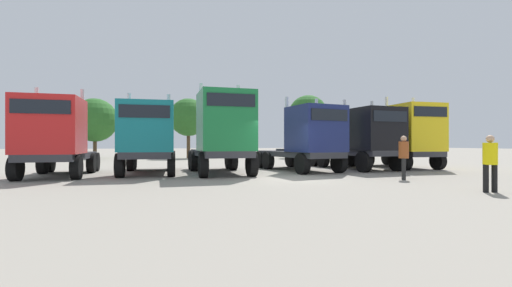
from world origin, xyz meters
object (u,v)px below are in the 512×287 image
at_px(semi_truck_navy, 308,138).
at_px(semi_truck_black, 366,138).
at_px(semi_truck_green, 223,132).
at_px(visitor_with_camera, 404,154).
at_px(visitor_in_hivis, 490,159).
at_px(semi_truck_yellow, 409,136).
at_px(semi_truck_red, 54,136).
at_px(semi_truck_teal, 148,137).

relative_size(semi_truck_navy, semi_truck_black, 0.97).
xyz_separation_m(semi_truck_green, visitor_with_camera, (6.77, -4.33, -0.99)).
bearing_deg(visitor_with_camera, semi_truck_green, -173.51).
distance_m(semi_truck_navy, visitor_in_hivis, 8.84).
bearing_deg(semi_truck_yellow, semi_truck_red, -86.73).
relative_size(semi_truck_teal, semi_truck_yellow, 1.02).
xyz_separation_m(semi_truck_teal, semi_truck_yellow, (14.87, -0.41, 0.17)).
distance_m(semi_truck_green, visitor_with_camera, 8.10).
bearing_deg(semi_truck_teal, semi_truck_yellow, 92.03).
bearing_deg(semi_truck_teal, visitor_with_camera, 65.52).
xyz_separation_m(semi_truck_teal, visitor_with_camera, (10.21, -5.45, -0.73)).
relative_size(semi_truck_green, semi_truck_black, 0.98).
relative_size(semi_truck_red, semi_truck_green, 0.90).
relative_size(semi_truck_black, visitor_with_camera, 3.58).
distance_m(semi_truck_teal, semi_truck_black, 11.79).
xyz_separation_m(semi_truck_red, semi_truck_yellow, (18.79, -0.08, 0.13)).
xyz_separation_m(semi_truck_navy, visitor_in_hivis, (1.98, -8.58, -0.75)).
distance_m(semi_truck_red, semi_truck_navy, 12.03).
bearing_deg(semi_truck_navy, semi_truck_red, -99.47).
relative_size(semi_truck_teal, visitor_with_camera, 3.44).
bearing_deg(visitor_in_hivis, semi_truck_red, -110.20).
xyz_separation_m(visitor_in_hivis, visitor_with_camera, (0.13, 3.90, 0.04)).
height_order(semi_truck_black, semi_truck_yellow, semi_truck_yellow).
xyz_separation_m(semi_truck_red, semi_truck_green, (7.36, -0.79, 0.22)).
bearing_deg(semi_truck_red, semi_truck_green, 84.84).
bearing_deg(semi_truck_red, semi_truck_teal, 95.83).
bearing_deg(visitor_with_camera, semi_truck_black, 111.39).
bearing_deg(semi_truck_green, semi_truck_yellow, 94.39).
distance_m(semi_truck_teal, semi_truck_green, 3.63).
distance_m(semi_truck_green, visitor_in_hivis, 10.63).
distance_m(semi_truck_red, semi_truck_yellow, 18.79).
bearing_deg(visitor_in_hivis, semi_truck_navy, -154.41).
height_order(semi_truck_navy, semi_truck_yellow, semi_truck_yellow).
height_order(semi_truck_green, semi_truck_black, semi_truck_green).
xyz_separation_m(semi_truck_red, semi_truck_black, (15.70, -0.22, -0.02)).
distance_m(semi_truck_navy, semi_truck_yellow, 6.78).
height_order(semi_truck_red, semi_truck_black, semi_truck_red).
bearing_deg(semi_truck_black, visitor_in_hivis, -13.77).
relative_size(semi_truck_navy, visitor_with_camera, 3.48).
bearing_deg(visitor_with_camera, visitor_in_hivis, -52.82).
relative_size(semi_truck_navy, semi_truck_yellow, 1.03).
bearing_deg(visitor_with_camera, semi_truck_red, -160.85).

